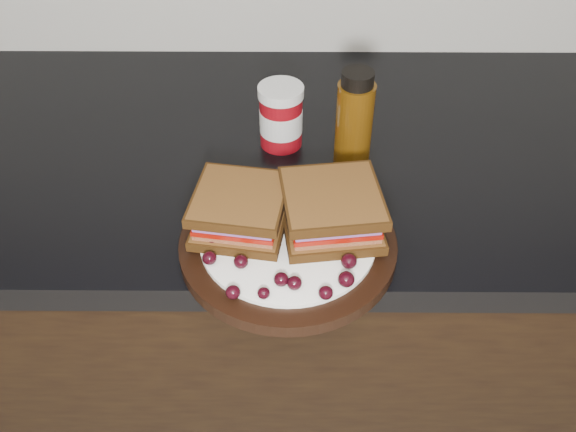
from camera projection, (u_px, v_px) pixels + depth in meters
name	position (u px, v px, depth m)	size (l,w,h in m)	color
base_cabinets	(204.00, 329.00, 1.32)	(3.96, 0.58, 0.86)	black
countertop	(178.00, 155.00, 1.02)	(3.98, 0.60, 0.04)	black
plate	(288.00, 245.00, 0.83)	(0.28, 0.28, 0.02)	black
sandwich_left	(240.00, 210.00, 0.82)	(0.12, 0.12, 0.05)	brown
sandwich_right	(331.00, 210.00, 0.81)	(0.12, 0.12, 0.06)	brown
grape_0	(209.00, 258.00, 0.78)	(0.02, 0.02, 0.02)	black
grape_1	(241.00, 262.00, 0.77)	(0.02, 0.02, 0.02)	black
grape_2	(233.00, 292.00, 0.74)	(0.02, 0.02, 0.02)	black
grape_3	(264.00, 293.00, 0.74)	(0.02, 0.02, 0.01)	black
grape_4	(281.00, 279.00, 0.75)	(0.02, 0.02, 0.02)	black
grape_5	(294.00, 283.00, 0.75)	(0.02, 0.02, 0.02)	black
grape_6	(326.00, 293.00, 0.74)	(0.02, 0.02, 0.02)	black
grape_7	(346.00, 279.00, 0.75)	(0.02, 0.02, 0.02)	black
grape_8	(349.00, 261.00, 0.77)	(0.02, 0.02, 0.02)	black
grape_9	(325.00, 246.00, 0.79)	(0.02, 0.02, 0.02)	black
grape_10	(348.00, 235.00, 0.81)	(0.02, 0.02, 0.02)	black
grape_11	(341.00, 224.00, 0.82)	(0.02, 0.02, 0.01)	black
grape_12	(331.00, 211.00, 0.84)	(0.02, 0.02, 0.02)	black
grape_13	(246.00, 204.00, 0.85)	(0.02, 0.02, 0.02)	black
grape_14	(236.00, 210.00, 0.84)	(0.02, 0.02, 0.02)	black
grape_15	(240.00, 228.00, 0.82)	(0.02, 0.02, 0.02)	black
grape_16	(214.00, 240.00, 0.80)	(0.02, 0.02, 0.02)	black
grape_17	(249.00, 214.00, 0.84)	(0.02, 0.02, 0.02)	black
grape_18	(233.00, 220.00, 0.83)	(0.02, 0.02, 0.02)	black
grape_19	(218.00, 225.00, 0.82)	(0.02, 0.02, 0.02)	black
condiment_jar	(281.00, 116.00, 0.97)	(0.07, 0.07, 0.10)	maroon
oil_bottle	(354.00, 119.00, 0.92)	(0.05, 0.05, 0.15)	#472907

